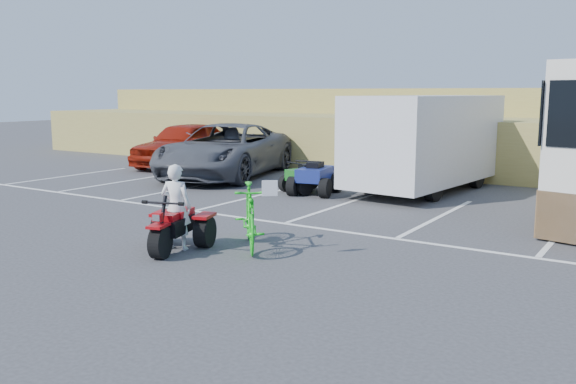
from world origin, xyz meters
The scene contains 11 objects.
ground centered at (0.00, 0.00, 0.00)m, with size 100.00×100.00×0.00m, color #37373A.
parking_stripes centered at (0.87, 4.07, 0.00)m, with size 28.00×5.16×0.01m.
grass_embankment centered at (0.00, 15.48, 1.42)m, with size 40.00×8.50×3.10m.
red_trike_atv centered at (-0.41, -0.74, 0.00)m, with size 1.18×1.57×1.02m, color #A0090D, non-canonical shape.
rider centered at (-0.46, -0.59, 0.81)m, with size 0.59×0.39×1.62m, color white.
green_dirt_bike centered at (0.64, 0.23, 0.61)m, with size 0.58×2.04×1.23m, color #14BF19.
grey_pickup centered at (-6.02, 7.84, 0.92)m, with size 3.07×6.65×1.85m, color #494B51.
red_car centered at (-9.36, 9.40, 0.89)m, with size 2.10×5.22×1.78m, color maroon.
cargo_trailer centered at (0.98, 8.62, 1.53)m, with size 3.04×6.29×2.84m.
quad_atv_blue centered at (-1.47, 6.29, 0.00)m, with size 1.20×1.61×1.05m, color navy, non-canonical shape.
quad_atv_green centered at (-1.84, 6.49, 0.00)m, with size 1.07×1.43×0.93m, color #155E1B, non-canonical shape.
Camera 1 is at (7.37, -8.86, 2.92)m, focal length 38.00 mm.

